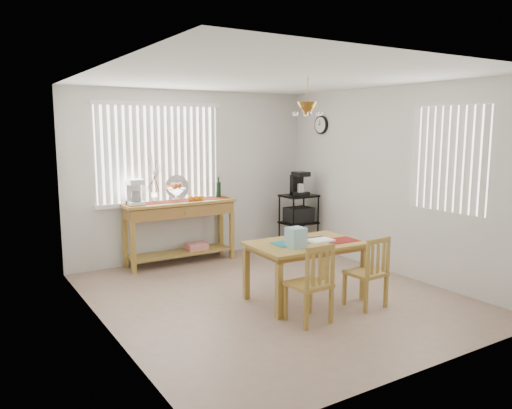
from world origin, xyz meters
TOP-DOWN VIEW (x-y plane):
  - ground at (0.00, 0.00)m, footprint 4.00×4.50m
  - room_shell at (0.00, 0.02)m, footprint 4.20×4.70m
  - sideboard at (-0.34, 1.99)m, footprint 1.68×0.47m
  - sideboard_items at (-0.63, 2.01)m, footprint 1.60×0.40m
  - wire_cart at (1.65, 1.69)m, footprint 0.55×0.44m
  - cart_items at (1.65, 1.70)m, footprint 0.22×0.26m
  - dining_table at (0.25, -0.31)m, footprint 1.33×0.88m
  - table_items at (0.12, -0.41)m, footprint 1.00×0.50m
  - chair_left at (-0.14, -0.92)m, footprint 0.41×0.41m
  - chair_right at (0.70, -0.89)m, footprint 0.40×0.40m

SIDE VIEW (x-z plane):
  - ground at x=0.00m, z-range -0.01..0.00m
  - chair_right at x=0.70m, z-range -0.01..0.82m
  - chair_left at x=-0.14m, z-range -0.01..0.85m
  - wire_cart at x=1.65m, z-range 0.09..1.03m
  - dining_table at x=0.25m, z-range 0.27..0.97m
  - sideboard at x=-0.34m, z-range 0.24..1.19m
  - table_items at x=0.12m, z-range 0.67..0.90m
  - sideboard_items at x=-0.63m, z-range 0.73..1.46m
  - cart_items at x=1.65m, z-range 0.92..1.31m
  - room_shell at x=0.00m, z-range 0.34..3.04m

